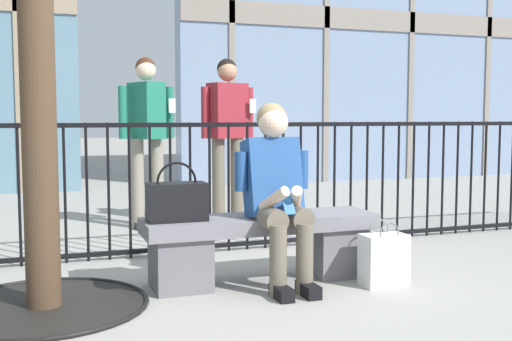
# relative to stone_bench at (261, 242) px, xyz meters

# --- Properties ---
(ground_plane) EXTENTS (60.00, 60.00, 0.00)m
(ground_plane) POSITION_rel_stone_bench_xyz_m (0.00, 0.00, -0.27)
(ground_plane) COLOR #9E9B93
(stone_bench) EXTENTS (1.60, 0.44, 0.45)m
(stone_bench) POSITION_rel_stone_bench_xyz_m (0.00, 0.00, 0.00)
(stone_bench) COLOR slate
(stone_bench) RESTS_ON ground
(seated_person_with_phone) EXTENTS (0.52, 0.66, 1.21)m
(seated_person_with_phone) POSITION_rel_stone_bench_xyz_m (0.06, -0.13, 0.38)
(seated_person_with_phone) COLOR #6B6051
(seated_person_with_phone) RESTS_ON ground
(handbag_on_bench) EXTENTS (0.38, 0.19, 0.38)m
(handbag_on_bench) POSITION_rel_stone_bench_xyz_m (-0.58, -0.01, 0.31)
(handbag_on_bench) COLOR black
(handbag_on_bench) RESTS_ON stone_bench
(shopping_bag) EXTENTS (0.30, 0.18, 0.44)m
(shopping_bag) POSITION_rel_stone_bench_xyz_m (0.73, -0.38, -0.10)
(shopping_bag) COLOR white
(shopping_bag) RESTS_ON ground
(bystander_at_railing) EXTENTS (0.55, 0.32, 1.71)m
(bystander_at_railing) POSITION_rel_stone_bench_xyz_m (0.44, 2.21, 0.73)
(bystander_at_railing) COLOR #6B6051
(bystander_at_railing) RESTS_ON ground
(bystander_further_back) EXTENTS (0.55, 0.43, 1.71)m
(bystander_further_back) POSITION_rel_stone_bench_xyz_m (-0.36, 2.34, 0.73)
(bystander_further_back) COLOR gray
(bystander_further_back) RESTS_ON ground
(plaza_railing) EXTENTS (8.67, 0.04, 1.07)m
(plaza_railing) POSITION_rel_stone_bench_xyz_m (-0.00, 1.00, 0.27)
(plaza_railing) COLOR black
(plaza_railing) RESTS_ON ground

